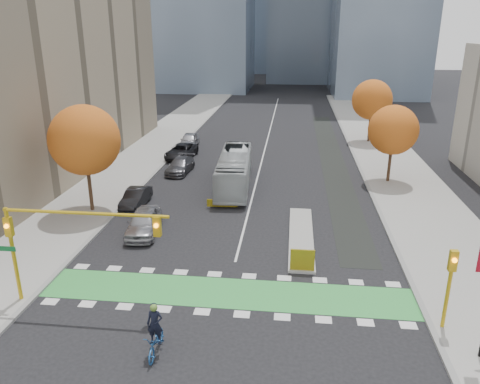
% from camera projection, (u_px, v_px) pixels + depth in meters
% --- Properties ---
extents(ground, '(300.00, 300.00, 0.00)m').
position_uv_depth(ground, '(223.00, 309.00, 23.63)').
color(ground, black).
rests_on(ground, ground).
extents(sidewalk_west, '(7.00, 120.00, 0.15)m').
position_uv_depth(sidewalk_west, '(112.00, 178.00, 43.80)').
color(sidewalk_west, gray).
rests_on(sidewalk_west, ground).
extents(sidewalk_east, '(7.00, 120.00, 0.15)m').
position_uv_depth(sidewalk_east, '(409.00, 189.00, 40.89)').
color(sidewalk_east, gray).
rests_on(sidewalk_east, ground).
extents(curb_west, '(0.30, 120.00, 0.16)m').
position_uv_depth(curb_west, '(148.00, 180.00, 43.42)').
color(curb_west, gray).
rests_on(curb_west, ground).
extents(curb_east, '(0.30, 120.00, 0.16)m').
position_uv_depth(curb_east, '(368.00, 188.00, 41.27)').
color(curb_east, gray).
rests_on(curb_east, ground).
extents(bike_crossing, '(20.00, 3.00, 0.01)m').
position_uv_depth(bike_crossing, '(227.00, 293.00, 25.03)').
color(bike_crossing, green).
rests_on(bike_crossing, ground).
extents(centre_line, '(0.15, 70.00, 0.01)m').
position_uv_depth(centre_line, '(268.00, 136.00, 61.11)').
color(centre_line, silver).
rests_on(centre_line, ground).
extents(bike_lane_paint, '(2.50, 50.00, 0.01)m').
position_uv_depth(bike_lane_paint, '(332.00, 158.00, 50.94)').
color(bike_lane_paint, black).
rests_on(bike_lane_paint, ground).
extents(median_island, '(1.60, 10.00, 0.16)m').
position_uv_depth(median_island, '(301.00, 236.00, 31.60)').
color(median_island, gray).
rests_on(median_island, ground).
extents(hazard_board, '(1.40, 0.12, 1.30)m').
position_uv_depth(hazard_board, '(302.00, 260.00, 26.87)').
color(hazard_board, yellow).
rests_on(hazard_board, median_island).
extents(tree_west, '(5.20, 5.20, 8.22)m').
position_uv_depth(tree_west, '(85.00, 140.00, 34.30)').
color(tree_west, '#332114').
rests_on(tree_west, ground).
extents(tree_east_near, '(4.40, 4.40, 7.08)m').
position_uv_depth(tree_east_near, '(393.00, 130.00, 41.34)').
color(tree_east_near, '#332114').
rests_on(tree_east_near, ground).
extents(tree_east_far, '(4.80, 4.80, 7.65)m').
position_uv_depth(tree_east_far, '(372.00, 100.00, 56.16)').
color(tree_east_far, '#332114').
rests_on(tree_east_far, ground).
extents(traffic_signal_west, '(8.53, 0.56, 5.20)m').
position_uv_depth(traffic_signal_west, '(59.00, 232.00, 22.66)').
color(traffic_signal_west, '#BF9914').
rests_on(traffic_signal_west, ground).
extents(traffic_signal_east, '(0.35, 0.43, 4.10)m').
position_uv_depth(traffic_signal_east, '(450.00, 278.00, 21.11)').
color(traffic_signal_east, '#BF9914').
rests_on(traffic_signal_east, ground).
extents(cyclist, '(0.77, 2.13, 2.45)m').
position_uv_depth(cyclist, '(156.00, 337.00, 20.13)').
color(cyclist, '#205496').
rests_on(cyclist, ground).
extents(bus, '(3.24, 11.34, 3.12)m').
position_uv_depth(bus, '(234.00, 170.00, 41.22)').
color(bus, '#B2B8BA').
rests_on(bus, ground).
extents(parked_car_a, '(2.46, 5.07, 1.67)m').
position_uv_depth(parked_car_a, '(144.00, 222.00, 32.03)').
color(parked_car_a, '#9C9BA0').
rests_on(parked_car_a, ground).
extents(parked_car_b, '(1.52, 4.26, 1.40)m').
position_uv_depth(parked_car_b, '(136.00, 198.00, 37.00)').
color(parked_car_b, black).
rests_on(parked_car_b, ground).
extents(parked_car_c, '(2.32, 5.00, 1.42)m').
position_uv_depth(parked_car_c, '(180.00, 165.00, 45.65)').
color(parked_car_c, '#49494D').
rests_on(parked_car_c, ground).
extents(parked_car_d, '(3.04, 5.64, 1.50)m').
position_uv_depth(parked_car_d, '(181.00, 151.00, 50.70)').
color(parked_car_d, black).
rests_on(parked_car_d, ground).
extents(parked_car_e, '(2.18, 4.91, 1.64)m').
position_uv_depth(parked_car_e, '(189.00, 140.00, 55.39)').
color(parked_car_e, '#A2A2A7').
rests_on(parked_car_e, ground).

